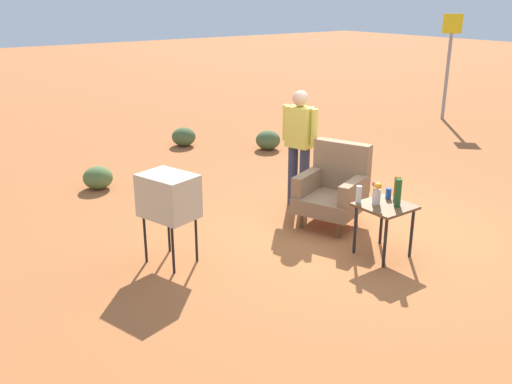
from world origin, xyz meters
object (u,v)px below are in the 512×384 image
side_table (385,212)px  soda_can_blue (388,194)px  flower_vase (377,192)px  road_sign (448,61)px  bottle_wine_green (398,193)px  bottle_short_clear (359,194)px  armchair (334,187)px  person_standing (299,141)px  bottle_tall_amber (397,189)px  tv_on_stand (169,196)px

side_table → soda_can_blue: 0.27m
side_table → flower_vase: flower_vase is taller
road_sign → flower_vase: 8.19m
road_sign → flower_vase: bearing=-59.3°
bottle_wine_green → bottle_short_clear: bearing=-143.4°
armchair → soda_can_blue: (0.91, -0.02, 0.18)m
armchair → soda_can_blue: bearing=-1.2°
bottle_short_clear → person_standing: bearing=163.4°
soda_can_blue → side_table: bearing=-56.8°
bottle_wine_green → bottle_tall_amber: 0.16m
tv_on_stand → bottle_wine_green: 2.53m
person_standing → bottle_wine_green: bearing=-6.4°
person_standing → bottle_tall_amber: (1.82, -0.10, -0.17)m
person_standing → bottle_short_clear: 1.67m
armchair → road_sign: road_sign is taller
armchair → tv_on_stand: size_ratio=1.03×
side_table → bottle_wine_green: (0.11, 0.06, 0.25)m
armchair → bottle_tall_amber: size_ratio=3.53×
armchair → flower_vase: size_ratio=4.00×
side_table → soda_can_blue: (-0.12, 0.18, 0.15)m
bottle_tall_amber → bottle_wine_green: bearing=-45.7°
flower_vase → road_sign: bearing=120.7°
bottle_short_clear → soda_can_blue: bearing=73.4°
side_table → armchair: bearing=168.9°
flower_vase → soda_can_blue: bearing=99.8°
armchair → tv_on_stand: bearing=-96.6°
armchair → soda_can_blue: 0.93m
road_sign → bottle_short_clear: road_sign is taller
flower_vase → bottle_wine_green: bearing=36.5°
person_standing → soda_can_blue: bearing=-3.2°
road_sign → bottle_tall_amber: bearing=-57.9°
side_table → road_sign: 8.19m
flower_vase → bottle_short_clear: bearing=-143.3°
soda_can_blue → flower_vase: flower_vase is taller
bottle_tall_amber → person_standing: bearing=176.7°
road_sign → bottle_wine_green: (4.36, -6.89, -0.60)m
soda_can_blue → flower_vase: bearing=-80.2°
bottle_short_clear → side_table: bearing=39.7°
person_standing → road_sign: size_ratio=0.67×
side_table → bottle_tall_amber: 0.30m
road_sign → bottle_tall_amber: size_ratio=8.13×
armchair → bottle_tall_amber: 1.07m
bottle_wine_green → armchair: bearing=173.0°
side_table → tv_on_stand: 2.43m
tv_on_stand → road_sign: 9.48m
side_table → tv_on_stand: (-1.29, -2.04, 0.26)m
tv_on_stand → bottle_short_clear: (1.06, 1.85, -0.06)m
bottle_tall_amber → bottle_short_clear: bottle_tall_amber is taller
road_sign → bottle_short_clear: size_ratio=12.20×
bottle_tall_amber → flower_vase: (-0.08, -0.25, -0.00)m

